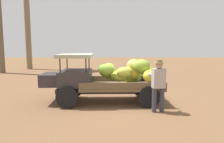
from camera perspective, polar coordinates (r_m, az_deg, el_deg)
name	(u,v)px	position (r m, az deg, el deg)	size (l,w,h in m)	color
ground_plane	(121,102)	(8.04, 2.50, -8.28)	(60.00, 60.00, 0.00)	brown
truck	(105,77)	(7.84, -1.89, -1.64)	(4.50, 1.85, 1.82)	#332C2F
farmer	(158,82)	(6.81, 12.60, -2.95)	(0.52, 0.48, 1.70)	#393A45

